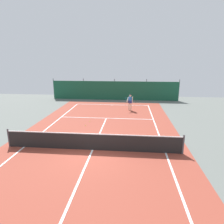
# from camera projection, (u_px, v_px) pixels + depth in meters

# --- Properties ---
(ground_plane) EXTENTS (36.00, 36.00, 0.00)m
(ground_plane) POSITION_uv_depth(u_px,v_px,m) (93.00, 150.00, 11.27)
(ground_plane) COLOR slate
(court_surface) EXTENTS (11.02, 26.60, 0.01)m
(court_surface) POSITION_uv_depth(u_px,v_px,m) (93.00, 150.00, 11.27)
(court_surface) COLOR brown
(court_surface) RESTS_ON ground
(tennis_net) EXTENTS (10.12, 0.10, 1.10)m
(tennis_net) POSITION_uv_depth(u_px,v_px,m) (92.00, 142.00, 11.14)
(tennis_net) COLOR black
(tennis_net) RESTS_ON ground
(back_fence) EXTENTS (16.30, 0.98, 2.70)m
(back_fence) POSITION_uv_depth(u_px,v_px,m) (115.00, 94.00, 25.99)
(back_fence) COLOR #195138
(back_fence) RESTS_ON ground
(tennis_player) EXTENTS (0.81, 0.68, 1.64)m
(tennis_player) POSITION_uv_depth(u_px,v_px,m) (130.00, 101.00, 19.98)
(tennis_player) COLOR beige
(tennis_player) RESTS_ON ground
(tennis_ball_near_player) EXTENTS (0.07, 0.07, 0.07)m
(tennis_ball_near_player) POSITION_uv_depth(u_px,v_px,m) (100.00, 104.00, 22.97)
(tennis_ball_near_player) COLOR #CCDB33
(tennis_ball_near_player) RESTS_ON ground
(tennis_ball_midcourt) EXTENTS (0.07, 0.07, 0.07)m
(tennis_ball_midcourt) POSITION_uv_depth(u_px,v_px,m) (90.00, 121.00, 16.43)
(tennis_ball_midcourt) COLOR #CCDB33
(tennis_ball_midcourt) RESTS_ON ground
(tennis_ball_by_sideline) EXTENTS (0.07, 0.07, 0.07)m
(tennis_ball_by_sideline) POSITION_uv_depth(u_px,v_px,m) (86.00, 125.00, 15.45)
(tennis_ball_by_sideline) COLOR #CCDB33
(tennis_ball_by_sideline) RESTS_ON ground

